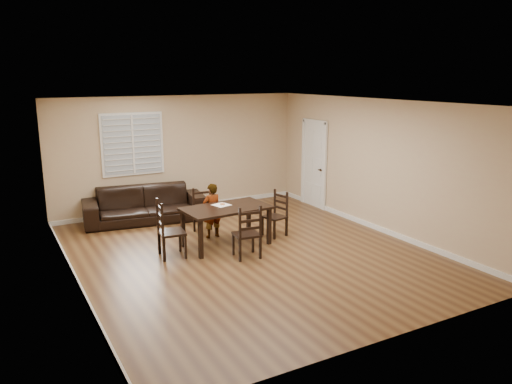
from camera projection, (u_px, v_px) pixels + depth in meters
ground at (249, 253)px, 9.08m from camera, size 7.00×7.00×0.00m
room at (246, 153)px, 8.83m from camera, size 6.04×7.04×2.72m
dining_table at (226, 212)px, 9.33m from camera, size 1.66×1.00×0.75m
chair_near at (203, 212)px, 10.23m from camera, size 0.46×0.43×0.92m
chair_far at (249, 235)px, 8.68m from camera, size 0.48×0.46×0.97m
chair_left at (165, 232)px, 8.75m from camera, size 0.49×0.52×1.04m
chair_right at (278, 215)px, 10.04m from camera, size 0.46×0.48×0.91m
child at (212, 211)px, 9.84m from camera, size 0.42×0.30×1.10m
napkin at (221, 205)px, 9.46m from camera, size 0.35×0.35×0.00m
donut at (222, 204)px, 9.47m from camera, size 0.09×0.09×0.03m
sofa at (145, 204)px, 10.96m from camera, size 2.72×1.37×0.76m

